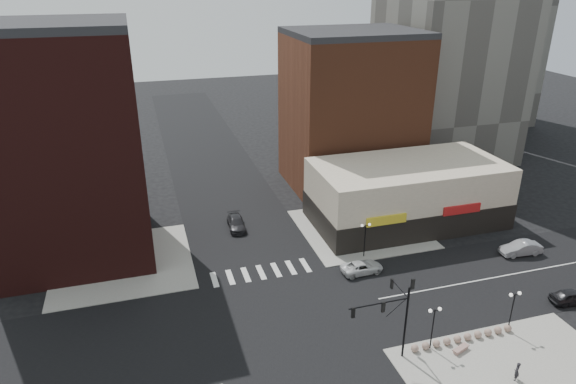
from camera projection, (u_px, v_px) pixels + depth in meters
name	position (u px, v px, depth m)	size (l,w,h in m)	color
ground	(283.00, 317.00, 48.72)	(240.00, 240.00, 0.00)	black
road_ew	(283.00, 317.00, 48.71)	(200.00, 14.00, 0.02)	black
road_ns	(283.00, 317.00, 48.71)	(14.00, 200.00, 0.02)	black
sidewalk_nw	(123.00, 263.00, 57.63)	(15.00, 15.00, 0.12)	gray
sidewalk_ne	(360.00, 229.00, 65.26)	(15.00, 15.00, 0.12)	gray
building_nw	(65.00, 150.00, 55.02)	(16.00, 15.00, 25.00)	#341210
building_ne_midrise	(351.00, 113.00, 75.30)	(18.00, 15.00, 22.00)	brown
building_ne_row	(407.00, 198.00, 66.13)	(24.20, 12.20, 8.00)	beige
traffic_signal	(394.00, 308.00, 41.77)	(5.59, 3.09, 7.77)	black
street_lamp_se_a	(434.00, 318.00, 43.27)	(1.22, 0.32, 4.16)	black
street_lamp_se_b	(514.00, 302.00, 45.38)	(1.22, 0.32, 4.16)	black
street_lamp_ne	(365.00, 232.00, 57.61)	(1.22, 0.32, 4.16)	black
bollard_row	(463.00, 338.00, 45.25)	(10.12, 0.67, 0.67)	gray
white_suv	(362.00, 267.00, 55.67)	(2.14, 4.64, 1.29)	silver
dark_sedan_east	(572.00, 297.00, 50.51)	(1.71, 4.24, 1.44)	black
silver_sedan	(521.00, 248.00, 59.17)	(1.67, 4.78, 1.58)	gray
dark_sedan_north	(236.00, 223.00, 65.24)	(2.02, 4.97, 1.44)	black
pedestrian	(517.00, 371.00, 40.75)	(0.61, 0.40, 1.67)	black
stone_bench	(461.00, 349.00, 44.07)	(1.77, 1.06, 0.39)	gray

